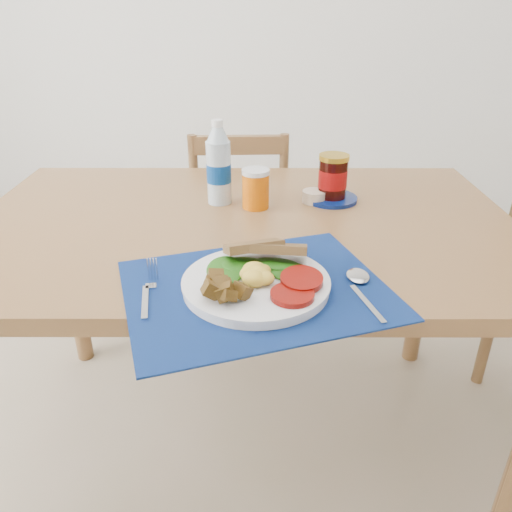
{
  "coord_description": "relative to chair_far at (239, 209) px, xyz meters",
  "views": [
    {
      "loc": [
        0.04,
        -0.99,
        1.25
      ],
      "look_at": [
        0.03,
        -0.11,
        0.8
      ],
      "focal_mm": 35.0,
      "sensor_mm": 36.0,
      "label": 1
    }
  ],
  "objects": [
    {
      "name": "ground",
      "position": [
        0.03,
        -0.83,
        -0.53
      ],
      "size": [
        4.0,
        4.0,
        0.0
      ],
      "primitive_type": "plane",
      "color": "gray",
      "rests_on": "ground"
    },
    {
      "name": "table",
      "position": [
        0.03,
        -0.63,
        0.14
      ],
      "size": [
        1.4,
        0.9,
        0.75
      ],
      "color": "brown",
      "rests_on": "ground"
    },
    {
      "name": "chair_far",
      "position": [
        0.0,
        0.0,
        0.0
      ],
      "size": [
        0.39,
        0.38,
        1.02
      ],
      "rotation": [
        0.0,
        0.0,
        3.18
      ],
      "color": "brown",
      "rests_on": "ground"
    },
    {
      "name": "placemat",
      "position": [
        0.07,
        -0.98,
        0.22
      ],
      "size": [
        0.59,
        0.52,
        0.0
      ],
      "primitive_type": "cube",
      "rotation": [
        0.0,
        0.0,
        0.31
      ],
      "color": "black",
      "rests_on": "table"
    },
    {
      "name": "breakfast_plate",
      "position": [
        0.06,
        -0.98,
        0.24
      ],
      "size": [
        0.28,
        0.28,
        0.07
      ],
      "rotation": [
        0.0,
        0.0,
        0.15
      ],
      "color": "silver",
      "rests_on": "placemat"
    },
    {
      "name": "fork",
      "position": [
        -0.14,
        -1.0,
        0.23
      ],
      "size": [
        0.03,
        0.16,
        0.0
      ],
      "rotation": [
        0.0,
        0.0,
        0.17
      ],
      "color": "#B2B5BA",
      "rests_on": "placemat"
    },
    {
      "name": "spoon",
      "position": [
        0.27,
        -0.97,
        0.23
      ],
      "size": [
        0.05,
        0.2,
        0.01
      ],
      "rotation": [
        0.0,
        0.0,
        0.26
      ],
      "color": "#B2B5BA",
      "rests_on": "placemat"
    },
    {
      "name": "water_bottle",
      "position": [
        -0.04,
        -0.5,
        0.32
      ],
      "size": [
        0.07,
        0.07,
        0.23
      ],
      "color": "#ADBFCC",
      "rests_on": "table"
    },
    {
      "name": "juice_glass",
      "position": [
        0.06,
        -0.54,
        0.27
      ],
      "size": [
        0.07,
        0.07,
        0.1
      ],
      "primitive_type": "cylinder",
      "color": "#CC5805",
      "rests_on": "table"
    },
    {
      "name": "ramekin",
      "position": [
        0.23,
        -0.5,
        0.24
      ],
      "size": [
        0.07,
        0.07,
        0.03
      ],
      "primitive_type": "cylinder",
      "color": "tan",
      "rests_on": "table"
    },
    {
      "name": "jam_on_saucer",
      "position": [
        0.28,
        -0.49,
        0.28
      ],
      "size": [
        0.15,
        0.15,
        0.13
      ],
      "color": "#051654",
      "rests_on": "table"
    }
  ]
}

